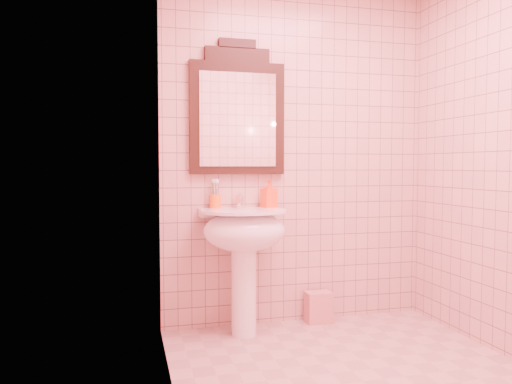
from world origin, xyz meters
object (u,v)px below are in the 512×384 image
object	(u,v)px
mirror	(237,112)
towel	(318,307)
toothbrush_cup	(215,201)
soap_dispenser	(269,193)
pedestal_sink	(244,239)

from	to	relation	value
mirror	towel	xyz separation A→B (m)	(0.60, -0.06, -1.43)
toothbrush_cup	soap_dispenser	size ratio (longest dim) A/B	0.89
pedestal_sink	towel	bearing A→B (deg)	13.02
pedestal_sink	towel	distance (m)	0.82
towel	toothbrush_cup	bearing A→B (deg)	177.82
soap_dispenser	towel	xyz separation A→B (m)	(0.38, 0.01, -0.85)
soap_dispenser	towel	distance (m)	0.93
pedestal_sink	mirror	bearing A→B (deg)	90.00
pedestal_sink	towel	world-z (taller)	pedestal_sink
soap_dispenser	mirror	bearing A→B (deg)	146.57
mirror	pedestal_sink	bearing A→B (deg)	-90.00
toothbrush_cup	towel	bearing A→B (deg)	-2.18
mirror	toothbrush_cup	distance (m)	0.65
pedestal_sink	toothbrush_cup	distance (m)	0.35
mirror	toothbrush_cup	world-z (taller)	mirror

